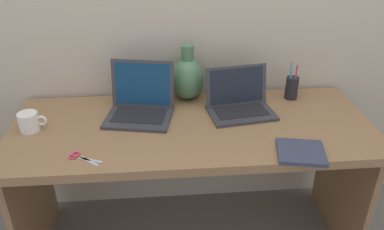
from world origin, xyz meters
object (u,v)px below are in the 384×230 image
green_vase (187,78)px  laptop_right (239,100)px  laptop_left (141,101)px  scissors (80,157)px  pen_cup (292,88)px  notebook_stack (301,152)px  coffee_mug (29,122)px

green_vase → laptop_right: bearing=-33.3°
laptop_left → scissors: size_ratio=2.44×
pen_cup → notebook_stack: bearing=-102.6°
laptop_left → pen_cup: (0.76, 0.10, -0.00)m
green_vase → laptop_left: bearing=-147.7°
laptop_right → green_vase: 0.29m
scissors → coffee_mug: bearing=136.9°
laptop_right → scissors: bearing=-154.1°
green_vase → coffee_mug: bearing=-160.1°
laptop_right → coffee_mug: size_ratio=2.68×
green_vase → notebook_stack: green_vase is taller
laptop_right → pen_cup: size_ratio=1.72×
laptop_right → coffee_mug: laptop_right is taller
laptop_right → coffee_mug: bearing=-173.7°
notebook_stack → laptop_left: bearing=148.7°
green_vase → scissors: 0.69m
notebook_stack → green_vase: bearing=127.6°
laptop_right → pen_cup: (0.29, 0.11, 0.00)m
notebook_stack → scissors: notebook_stack is taller
laptop_left → laptop_right: bearing=-1.0°
laptop_left → notebook_stack: size_ratio=1.82×
green_vase → notebook_stack: (0.42, -0.54, -0.11)m
laptop_right → notebook_stack: size_ratio=1.76×
coffee_mug → scissors: size_ratio=0.88×
laptop_right → notebook_stack: 0.43m
laptop_left → green_vase: size_ratio=1.20×
coffee_mug → scissors: bearing=-43.1°
notebook_stack → scissors: bearing=177.0°
green_vase → pen_cup: (0.53, -0.05, -0.05)m
pen_cup → scissors: pen_cup is taller
green_vase → pen_cup: size_ratio=1.47×
laptop_right → green_vase: green_vase is taller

